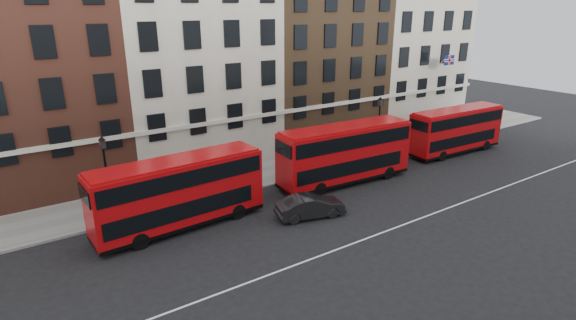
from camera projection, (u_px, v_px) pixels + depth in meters
ground at (316, 235)px, 26.54m from camera, size 120.00×120.00×0.00m
pavement at (233, 180)px, 34.75m from camera, size 80.00×5.00×0.15m
kerb at (249, 190)px, 32.79m from camera, size 80.00×0.30×0.16m
road_centre_line at (337, 249)px, 24.97m from camera, size 70.00×0.12×0.01m
building_terrace at (184, 39)px, 37.06m from camera, size 64.00×11.95×22.00m
bus_b at (178, 192)px, 26.76m from camera, size 10.52×3.05×4.37m
bus_c at (345, 153)px, 33.61m from camera, size 10.84×3.22×4.50m
bus_d at (456, 129)px, 40.66m from camera, size 9.93×2.81×4.13m
car_front at (310, 206)px, 28.60m from camera, size 4.69×2.56×1.47m
lamp_post_left at (107, 174)px, 27.55m from camera, size 0.44×0.44×5.33m
lamp_post_right at (379, 124)px, 39.08m from camera, size 0.44×0.44×5.33m
traffic_light at (457, 116)px, 44.73m from camera, size 0.25×0.45×3.27m
iron_railings at (221, 165)px, 36.29m from camera, size 6.60×0.06×1.00m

